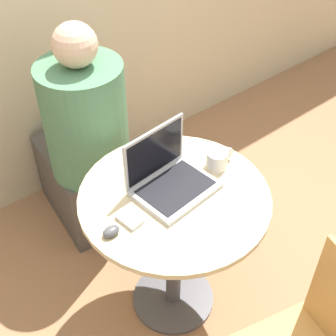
# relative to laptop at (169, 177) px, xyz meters

# --- Properties ---
(ground_plane) EXTENTS (12.00, 12.00, 0.00)m
(ground_plane) POSITION_rel_laptop_xyz_m (-0.01, -0.05, -0.77)
(ground_plane) COLOR #9E704C
(round_table) EXTENTS (0.75, 0.75, 0.72)m
(round_table) POSITION_rel_laptop_xyz_m (-0.01, -0.05, -0.22)
(round_table) COLOR #4C4C51
(round_table) RESTS_ON ground_plane
(laptop) EXTENTS (0.33, 0.27, 0.24)m
(laptop) POSITION_rel_laptop_xyz_m (0.00, 0.00, 0.00)
(laptop) COLOR #B7B7BC
(laptop) RESTS_ON round_table
(cell_phone) EXTENTS (0.07, 0.10, 0.02)m
(cell_phone) POSITION_rel_laptop_xyz_m (-0.23, -0.06, -0.04)
(cell_phone) COLOR silver
(cell_phone) RESTS_ON round_table
(computer_mouse) EXTENTS (0.07, 0.04, 0.03)m
(computer_mouse) POSITION_rel_laptop_xyz_m (-0.31, -0.06, -0.03)
(computer_mouse) COLOR #4C4C51
(computer_mouse) RESTS_ON round_table
(coffee_cup) EXTENTS (0.13, 0.09, 0.08)m
(coffee_cup) POSITION_rel_laptop_xyz_m (0.23, -0.03, -0.01)
(coffee_cup) COLOR white
(coffee_cup) RESTS_ON round_table
(person_seated) EXTENTS (0.44, 0.63, 1.20)m
(person_seated) POSITION_rel_laptop_xyz_m (-0.01, 0.65, -0.28)
(person_seated) COLOR #4C4742
(person_seated) RESTS_ON ground_plane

